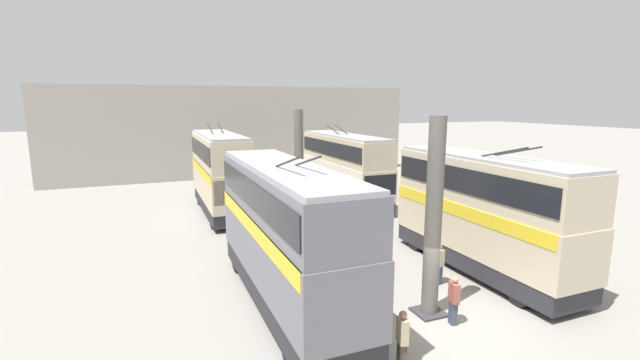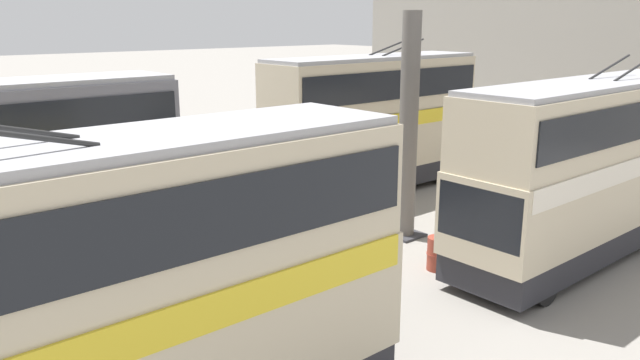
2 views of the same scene
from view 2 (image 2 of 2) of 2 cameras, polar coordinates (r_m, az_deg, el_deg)
support_column_far at (r=19.38m, az=8.07°, el=4.37°), size 1.04×1.04×6.98m
bus_left_near at (r=9.40m, az=-18.91°, el=-10.12°), size 9.60×2.54×5.78m
bus_left_far at (r=19.26m, az=23.48°, el=1.79°), size 10.56×2.54×5.71m
bus_right_far at (r=24.65m, az=4.93°, el=5.86°), size 9.60×2.54×5.99m
person_aisle_midway at (r=15.36m, az=-24.04°, el=-9.52°), size 0.45×0.48×1.54m
oil_drum at (r=17.58m, az=10.71°, el=-6.62°), size 0.62×0.62×0.94m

